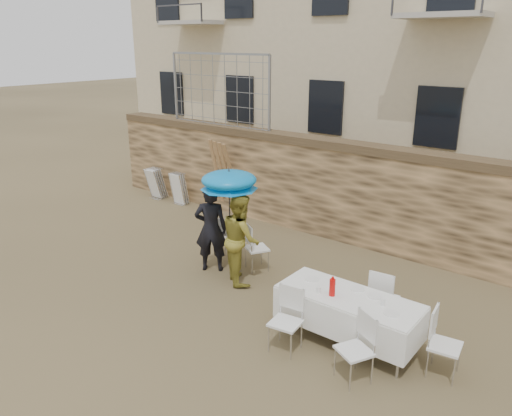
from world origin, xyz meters
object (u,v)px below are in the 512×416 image
Objects in this scene: table_chair_front_left at (285,321)px; couple_chair_right at (257,247)px; table_chair_back at (384,297)px; man_suit at (211,229)px; couple_chair_left at (230,239)px; umbrella at (229,183)px; woman_dress at (241,238)px; table_chair_front_right at (354,349)px; chair_stack_right at (181,188)px; chair_stack_left at (159,182)px; soda_bottle at (332,287)px; table_chair_side at (445,344)px; banquet_table at (349,298)px.

couple_chair_right is at bearing 128.97° from table_chair_front_left.
couple_chair_right is 1.00× the size of table_chair_back.
man_suit is 1.80× the size of couple_chair_left.
woman_dress is at bearing -15.95° from umbrella.
umbrella is at bearing 21.80° from woman_dress.
couple_chair_left is 1.00× the size of table_chair_front_right.
couple_chair_left is 1.04× the size of chair_stack_right.
table_chair_front_left is at bearing -32.00° from umbrella.
chair_stack_right is (-4.30, 2.58, -0.39)m from woman_dress.
table_chair_front_left is 1.04× the size of chair_stack_left.
table_chair_front_left is (2.70, -1.89, 0.00)m from couple_chair_left.
table_chair_back is at bearing 67.17° from soda_bottle.
table_chair_front_left and table_chair_front_right have the same top height.
umbrella is at bearing -3.52° from table_chair_back.
soda_bottle reaches higher than table_chair_front_left.
table_chair_side is at bearing -149.31° from woman_dress.
table_chair_front_right is 1.04× the size of chair_stack_left.
table_chair_side is (4.30, -0.59, -1.34)m from umbrella.
woman_dress is 1.85× the size of chair_stack_right.
soda_bottle is at bearing -159.69° from woman_dress.
table_chair_back is 7.44m from chair_stack_right.
chair_stack_right is at bearing 153.50° from soda_bottle.
banquet_table is 2.28× the size of chair_stack_right.
table_chair_front_right is at bearing -56.31° from banquet_table.
couple_chair_right and table_chair_side have the same top height.
table_chair_side is (4.00, -1.04, 0.00)m from couple_chair_right.
couple_chair_right is 0.46× the size of banquet_table.
chair_stack_right is at bearing 5.24° from couple_chair_right.
table_chair_back is (3.10, 0.11, -1.34)m from umbrella.
table_chair_front_left is 1.10m from table_chair_front_right.
umbrella reaches higher than banquet_table.
soda_bottle is (2.40, -1.29, 0.43)m from couple_chair_right.
soda_bottle reaches higher than couple_chair_right.
umbrella is 4.85m from chair_stack_right.
couple_chair_left is (-0.75, 0.55, -0.37)m from woman_dress.
woman_dress is 1.78× the size of couple_chair_left.
table_chair_back reaches higher than chair_stack_right.
banquet_table is at bearing 86.79° from table_chair_side.
table_chair_side reaches higher than chair_stack_left.
table_chair_front_right is (3.40, -1.44, -1.34)m from umbrella.
couple_chair_right is 1.00× the size of table_chair_side.
man_suit is at bearing -35.99° from chair_stack_right.
chair_stack_left is (-4.85, 2.48, -1.36)m from umbrella.
table_chair_front_left is (-0.60, -0.75, -0.25)m from banquet_table.
table_chair_back is at bearing 148.96° from man_suit.
man_suit reaches higher than chair_stack_left.
woman_dress is 1.78× the size of table_chair_back.
couple_chair_right is 2.76m from soda_bottle.
couple_chair_right is 2.85m from banquet_table.
umbrella is at bearing 74.91° from table_chair_side.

